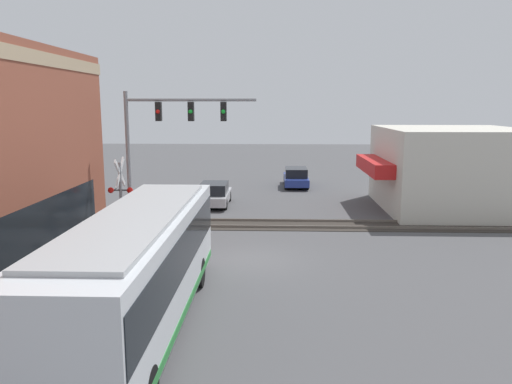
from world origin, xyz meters
The scene contains 9 objects.
ground_plane centered at (0.00, 0.00, 0.00)m, with size 120.00×120.00×0.00m, color #4C4C4F.
shop_building centered at (10.50, -11.41, 2.43)m, with size 8.88×9.13×4.86m.
city_bus centered at (-6.46, 2.80, 1.84)m, with size 11.21×2.59×3.34m.
traffic_signal_gantry centered at (4.26, 4.29, 5.02)m, with size 0.42×6.28×6.85m.
crossing_signal centered at (3.14, 6.22, 2.30)m, with size 1.41×1.18×3.81m.
rail_track_near centered at (6.00, 0.00, 0.03)m, with size 2.60×60.00×0.15m.
parked_car_silver centered at (11.03, 2.80, 0.67)m, with size 4.29×1.82×1.44m.
parked_car_blue centered at (18.49, -2.60, 0.68)m, with size 4.61×1.82×1.46m.
pedestrian_at_crossing centered at (4.04, 4.94, 0.91)m, with size 0.34×0.34×1.77m.
Camera 1 is at (-19.45, -0.90, 6.23)m, focal length 35.00 mm.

